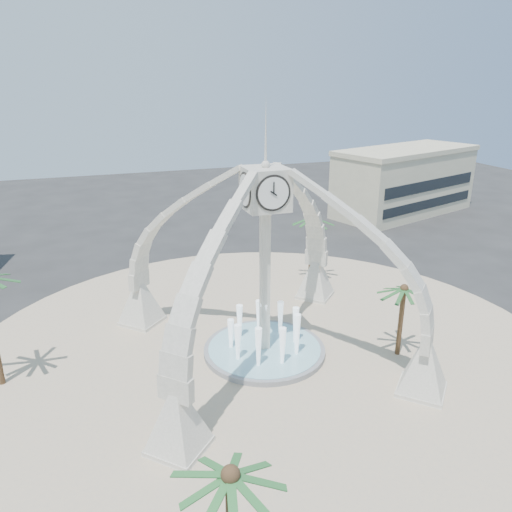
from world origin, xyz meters
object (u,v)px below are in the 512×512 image
object	(u,v)px
clock_tower	(265,261)
fountain	(264,349)
palm_north	(312,218)
palm_east	(404,289)
palm_south	(231,477)

from	to	relation	value
clock_tower	fountain	bearing A→B (deg)	90.00
fountain	palm_north	size ratio (longest dim) A/B	1.20
palm_east	fountain	bearing A→B (deg)	159.52
palm_east	palm_south	size ratio (longest dim) A/B	0.82
palm_south	clock_tower	bearing A→B (deg)	66.17
palm_south	fountain	bearing A→B (deg)	66.17
palm_south	palm_north	bearing A→B (deg)	59.83
clock_tower	fountain	world-z (taller)	clock_tower
clock_tower	palm_east	size ratio (longest dim) A/B	3.34
clock_tower	palm_south	world-z (taller)	clock_tower
palm_north	palm_south	bearing A→B (deg)	-120.17
clock_tower	palm_east	world-z (taller)	clock_tower
clock_tower	palm_north	distance (m)	13.04
palm_south	palm_east	bearing A→B (deg)	39.58
palm_east	palm_south	xyz separation A→B (m)	(-15.05, -12.44, 1.07)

